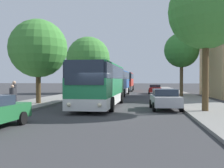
{
  "coord_description": "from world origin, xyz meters",
  "views": [
    {
      "loc": [
        2.47,
        -15.53,
        2.08
      ],
      "look_at": [
        -0.67,
        9.43,
        1.7
      ],
      "focal_mm": 42.0,
      "sensor_mm": 36.0,
      "label": 1
    }
  ],
  "objects_px": {
    "parked_car_right_far": "(155,89)",
    "pedestrian_waiting_near": "(14,95)",
    "tree_left_far": "(88,59)",
    "bus_front": "(101,84)",
    "bus_rear": "(126,81)",
    "pedestrian_waiting_far": "(12,98)",
    "tree_left_near": "(38,49)",
    "bus_middle": "(117,82)",
    "parked_car_right_near": "(165,99)",
    "tree_right_mid": "(182,50)",
    "tree_right_near": "(206,12)"
  },
  "relations": [
    {
      "from": "bus_front",
      "to": "pedestrian_waiting_near",
      "type": "bearing_deg",
      "value": -146.54
    },
    {
      "from": "bus_middle",
      "to": "parked_car_right_near",
      "type": "height_order",
      "value": "bus_middle"
    },
    {
      "from": "parked_car_right_near",
      "to": "tree_left_far",
      "type": "relative_size",
      "value": 0.46
    },
    {
      "from": "pedestrian_waiting_near",
      "to": "tree_left_far",
      "type": "height_order",
      "value": "tree_left_far"
    },
    {
      "from": "bus_rear",
      "to": "pedestrian_waiting_near",
      "type": "xyz_separation_m",
      "value": [
        -5.08,
        -33.6,
        -0.72
      ]
    },
    {
      "from": "bus_middle",
      "to": "pedestrian_waiting_near",
      "type": "bearing_deg",
      "value": -103.88
    },
    {
      "from": "parked_car_right_near",
      "to": "pedestrian_waiting_near",
      "type": "height_order",
      "value": "pedestrian_waiting_near"
    },
    {
      "from": "pedestrian_waiting_near",
      "to": "tree_right_mid",
      "type": "xyz_separation_m",
      "value": [
        13.12,
        15.96,
        4.58
      ]
    },
    {
      "from": "pedestrian_waiting_near",
      "to": "pedestrian_waiting_far",
      "type": "relative_size",
      "value": 1.14
    },
    {
      "from": "bus_middle",
      "to": "parked_car_right_near",
      "type": "xyz_separation_m",
      "value": [
        5.18,
        -16.27,
        -1.0
      ]
    },
    {
      "from": "bus_front",
      "to": "bus_rear",
      "type": "bearing_deg",
      "value": 91.03
    },
    {
      "from": "parked_car_right_near",
      "to": "tree_right_near",
      "type": "bearing_deg",
      "value": 141.0
    },
    {
      "from": "bus_rear",
      "to": "pedestrian_waiting_far",
      "type": "height_order",
      "value": "bus_rear"
    },
    {
      "from": "parked_car_right_far",
      "to": "tree_right_near",
      "type": "height_order",
      "value": "tree_right_near"
    },
    {
      "from": "bus_middle",
      "to": "tree_left_far",
      "type": "distance_m",
      "value": 8.09
    },
    {
      "from": "tree_left_near",
      "to": "pedestrian_waiting_near",
      "type": "bearing_deg",
      "value": -88.49
    },
    {
      "from": "parked_car_right_far",
      "to": "pedestrian_waiting_near",
      "type": "bearing_deg",
      "value": 67.12
    },
    {
      "from": "bus_front",
      "to": "pedestrian_waiting_near",
      "type": "xyz_separation_m",
      "value": [
        -5.31,
        -3.43,
        -0.64
      ]
    },
    {
      "from": "pedestrian_waiting_far",
      "to": "tree_left_far",
      "type": "bearing_deg",
      "value": 151.43
    },
    {
      "from": "pedestrian_waiting_near",
      "to": "tree_left_near",
      "type": "relative_size",
      "value": 0.27
    },
    {
      "from": "tree_left_near",
      "to": "bus_rear",
      "type": "bearing_deg",
      "value": 79.95
    },
    {
      "from": "parked_car_right_far",
      "to": "tree_left_far",
      "type": "relative_size",
      "value": 0.47
    },
    {
      "from": "parked_car_right_near",
      "to": "bus_rear",
      "type": "bearing_deg",
      "value": -84.3
    },
    {
      "from": "bus_middle",
      "to": "pedestrian_waiting_far",
      "type": "height_order",
      "value": "bus_middle"
    },
    {
      "from": "bus_middle",
      "to": "parked_car_right_far",
      "type": "bearing_deg",
      "value": 44.92
    },
    {
      "from": "bus_front",
      "to": "parked_car_right_near",
      "type": "xyz_separation_m",
      "value": [
        4.81,
        -1.36,
        -0.99
      ]
    },
    {
      "from": "bus_middle",
      "to": "bus_rear",
      "type": "xyz_separation_m",
      "value": [
        0.14,
        15.26,
        0.06
      ]
    },
    {
      "from": "parked_car_right_near",
      "to": "pedestrian_waiting_near",
      "type": "xyz_separation_m",
      "value": [
        -10.12,
        -2.07,
        0.34
      ]
    },
    {
      "from": "bus_middle",
      "to": "tree_right_near",
      "type": "distance_m",
      "value": 20.0
    },
    {
      "from": "bus_rear",
      "to": "pedestrian_waiting_near",
      "type": "bearing_deg",
      "value": -98.95
    },
    {
      "from": "pedestrian_waiting_near",
      "to": "tree_right_mid",
      "type": "distance_m",
      "value": 21.17
    },
    {
      "from": "tree_right_near",
      "to": "tree_right_mid",
      "type": "height_order",
      "value": "tree_right_near"
    },
    {
      "from": "pedestrian_waiting_far",
      "to": "tree_left_near",
      "type": "height_order",
      "value": "tree_left_near"
    },
    {
      "from": "tree_left_near",
      "to": "tree_right_mid",
      "type": "distance_m",
      "value": 17.67
    },
    {
      "from": "pedestrian_waiting_far",
      "to": "pedestrian_waiting_near",
      "type": "bearing_deg",
      "value": 173.0
    },
    {
      "from": "pedestrian_waiting_far",
      "to": "tree_left_far",
      "type": "distance_m",
      "value": 25.1
    },
    {
      "from": "parked_car_right_far",
      "to": "parked_car_right_near",
      "type": "bearing_deg",
      "value": 90.46
    },
    {
      "from": "tree_left_near",
      "to": "tree_right_mid",
      "type": "relative_size",
      "value": 0.91
    },
    {
      "from": "pedestrian_waiting_far",
      "to": "parked_car_right_near",
      "type": "bearing_deg",
      "value": 78.75
    },
    {
      "from": "parked_car_right_near",
      "to": "tree_left_near",
      "type": "distance_m",
      "value": 11.19
    },
    {
      "from": "bus_front",
      "to": "tree_right_near",
      "type": "height_order",
      "value": "tree_right_near"
    },
    {
      "from": "parked_car_right_near",
      "to": "tree_right_near",
      "type": "relative_size",
      "value": 0.47
    },
    {
      "from": "bus_middle",
      "to": "tree_left_far",
      "type": "relative_size",
      "value": 1.22
    },
    {
      "from": "pedestrian_waiting_near",
      "to": "pedestrian_waiting_far",
      "type": "xyz_separation_m",
      "value": [
        0.5,
        -1.18,
        -0.13
      ]
    },
    {
      "from": "pedestrian_waiting_far",
      "to": "tree_right_near",
      "type": "distance_m",
      "value": 13.21
    },
    {
      "from": "pedestrian_waiting_near",
      "to": "tree_right_near",
      "type": "height_order",
      "value": "tree_right_near"
    },
    {
      "from": "bus_front",
      "to": "bus_rear",
      "type": "distance_m",
      "value": 30.17
    },
    {
      "from": "parked_car_right_near",
      "to": "parked_car_right_far",
      "type": "relative_size",
      "value": 0.98
    },
    {
      "from": "pedestrian_waiting_near",
      "to": "tree_left_far",
      "type": "xyz_separation_m",
      "value": [
        -0.07,
        23.51,
        4.33
      ]
    },
    {
      "from": "pedestrian_waiting_near",
      "to": "parked_car_right_near",
      "type": "bearing_deg",
      "value": -80.58
    }
  ]
}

